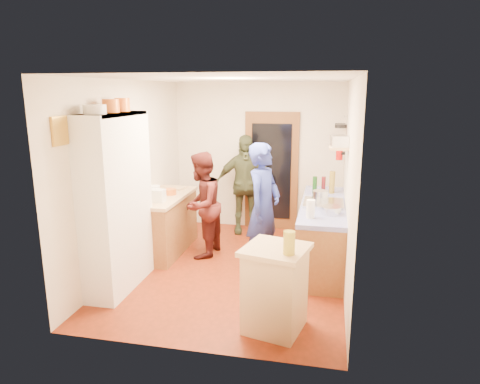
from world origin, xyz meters
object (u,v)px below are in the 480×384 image
(right_counter_base, at_px, (322,235))
(person_left, at_px, (204,205))
(person_hob, at_px, (265,208))
(person_back, at_px, (245,184))
(hutch_body, at_px, (117,203))
(island_base, at_px, (275,291))

(right_counter_base, xyz_separation_m, person_left, (-1.75, -0.05, 0.37))
(person_hob, height_order, person_back, person_hob)
(hutch_body, distance_m, island_base, 2.26)
(person_hob, relative_size, person_left, 1.12)
(person_hob, bearing_deg, person_left, 87.38)
(person_back, bearing_deg, island_base, -85.10)
(right_counter_base, bearing_deg, hutch_body, -152.53)
(person_left, height_order, person_back, person_back)
(person_left, distance_m, person_back, 1.25)
(right_counter_base, bearing_deg, person_back, 140.15)
(hutch_body, bearing_deg, island_base, -16.98)
(island_base, bearing_deg, right_counter_base, 77.19)
(person_hob, xyz_separation_m, person_left, (-0.97, 0.37, -0.10))
(person_left, bearing_deg, island_base, 40.60)
(island_base, relative_size, person_hob, 0.48)
(hutch_body, height_order, person_hob, hutch_body)
(island_base, xyz_separation_m, person_back, (-0.92, 3.07, 0.44))
(right_counter_base, distance_m, person_back, 1.83)
(hutch_body, height_order, island_base, hutch_body)
(hutch_body, xyz_separation_m, person_left, (0.75, 1.25, -0.31))
(person_hob, bearing_deg, right_counter_base, -43.48)
(person_back, bearing_deg, hutch_body, -126.91)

